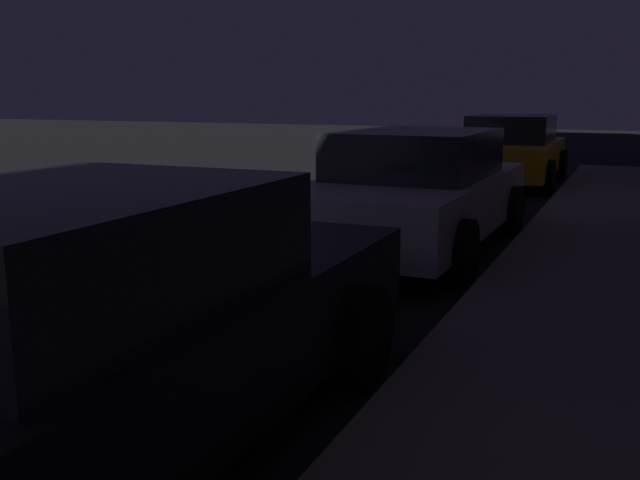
{
  "coord_description": "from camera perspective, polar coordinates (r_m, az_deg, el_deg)",
  "views": [
    {
      "loc": [
        5.28,
        -0.67,
        1.85
      ],
      "look_at": [
        3.96,
        2.31,
        1.18
      ],
      "focal_mm": 40.01,
      "sensor_mm": 36.0,
      "label": 1
    }
  ],
  "objects": [
    {
      "name": "car_black",
      "position": [
        3.78,
        -17.67,
        -6.63
      ],
      "size": [
        2.1,
        4.44,
        1.43
      ],
      "color": "black",
      "rests_on": "ground"
    },
    {
      "name": "car_silver",
      "position": [
        8.68,
        7.58,
        3.92
      ],
      "size": [
        2.14,
        4.54,
        1.43
      ],
      "color": "#B7B7BF",
      "rests_on": "ground"
    },
    {
      "name": "car_yellow_cab",
      "position": [
        15.43,
        15.02,
        6.95
      ],
      "size": [
        2.06,
        4.17,
        1.43
      ],
      "color": "gold",
      "rests_on": "ground"
    }
  ]
}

